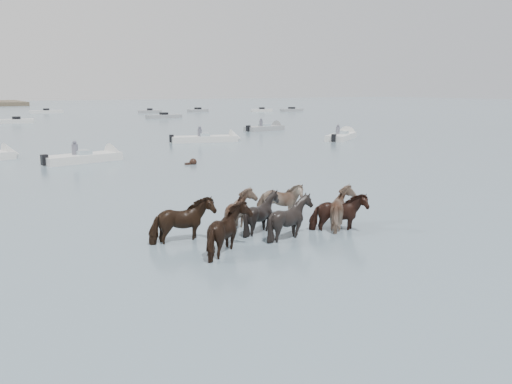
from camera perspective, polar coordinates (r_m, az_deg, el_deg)
ground at (r=14.75m, az=11.05°, el=-5.82°), size 400.00×400.00×0.00m
pony_herd at (r=15.44m, az=1.75°, el=-2.93°), size 6.84×4.68×1.58m
swimming_pony at (r=30.14m, az=-7.10°, el=3.28°), size 0.72×0.44×0.44m
motorboat_b at (r=32.84m, az=-17.58°, el=3.72°), size 5.25×2.63×1.92m
motorboat_c at (r=43.17m, az=-4.73°, el=5.93°), size 6.09×3.12×1.92m
motorboat_d at (r=46.29m, az=9.69°, el=6.17°), size 5.52×4.62×1.92m
motorboat_e at (r=54.90m, az=1.51°, el=7.13°), size 5.14×2.37×1.92m
distant_flotilla at (r=86.03m, az=-26.13°, el=7.55°), size 103.74×29.43×0.93m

